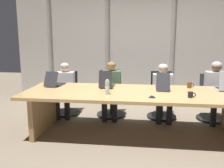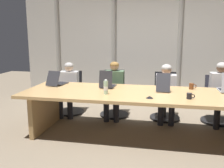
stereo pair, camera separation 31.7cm
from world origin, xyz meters
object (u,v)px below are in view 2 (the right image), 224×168
object	(u,v)px
office_chair_left_end	(70,97)
coffee_mug_far	(190,96)
office_chair_center	(165,101)
person_right_mid	(221,90)
laptop_center	(163,87)
office_chair_left_mid	(114,99)
person_left_mid	(114,87)
person_left_end	(68,86)
laptop_left_mid	(108,84)
person_center	(166,89)
coffee_mug_near	(192,86)
conference_mic_middle	(150,97)
laptop_left_end	(57,82)
office_chair_right_mid	(217,105)
water_bottle_primary	(106,88)

from	to	relation	value
office_chair_left_end	coffee_mug_far	bearing A→B (deg)	56.74
office_chair_center	person_right_mid	world-z (taller)	person_right_mid
laptop_center	office_chair_left_mid	xyz separation A→B (m)	(-1.01, 0.78, -0.47)
coffee_mug_far	office_chair_left_end	bearing A→B (deg)	150.94
laptop_center	person_left_mid	world-z (taller)	person_left_mid
person_left_end	coffee_mug_far	size ratio (longest dim) A/B	9.11
laptop_left_mid	coffee_mug_far	bearing A→B (deg)	-109.74
laptop_left_mid	laptop_center	xyz separation A→B (m)	(0.99, -0.02, -0.00)
person_center	coffee_mug_far	xyz separation A→B (m)	(0.33, -1.16, 0.16)
laptop_center	person_right_mid	distance (m)	1.25
office_chair_center	person_center	bearing A→B (deg)	-2.03
coffee_mug_near	conference_mic_middle	world-z (taller)	coffee_mug_near
coffee_mug_far	person_left_mid	bearing A→B (deg)	139.78
coffee_mug_far	office_chair_center	bearing A→B (deg)	104.36
person_right_mid	conference_mic_middle	distance (m)	1.78
laptop_center	coffee_mug_near	bearing A→B (deg)	-71.25
office_chair_left_mid	office_chair_center	distance (m)	1.06
coffee_mug_near	office_chair_center	bearing A→B (deg)	125.14
laptop_left_end	person_left_end	world-z (taller)	person_left_end
office_chair_center	office_chair_right_mid	xyz separation A→B (m)	(1.00, -0.00, -0.01)
office_chair_left_mid	person_right_mid	bearing A→B (deg)	76.28
laptop_left_end	person_right_mid	xyz separation A→B (m)	(3.04, 0.56, -0.14)
laptop_left_mid	person_left_end	xyz separation A→B (m)	(-0.98, 0.59, -0.19)
person_right_mid	coffee_mug_far	bearing A→B (deg)	-31.16
office_chair_right_mid	laptop_center	bearing A→B (deg)	-56.49
coffee_mug_near	conference_mic_middle	distance (m)	1.03
office_chair_left_end	person_left_end	distance (m)	0.33
office_chair_left_end	person_left_end	world-z (taller)	person_left_end
office_chair_left_mid	person_left_end	bearing A→B (deg)	-89.83
conference_mic_middle	person_left_mid	bearing A→B (deg)	122.63
office_chair_center	coffee_mug_near	distance (m)	0.89
laptop_left_mid	person_right_mid	xyz separation A→B (m)	(2.06, 0.60, -0.15)
coffee_mug_far	office_chair_right_mid	bearing A→B (deg)	63.43
person_left_end	water_bottle_primary	world-z (taller)	person_left_end
person_left_end	coffee_mug_far	distance (m)	2.63
laptop_left_end	conference_mic_middle	bearing A→B (deg)	-103.24
laptop_center	office_chair_left_end	world-z (taller)	laptop_center
person_left_end	coffee_mug_far	world-z (taller)	person_left_end
laptop_center	person_center	size ratio (longest dim) A/B	0.44
laptop_center	coffee_mug_far	size ratio (longest dim) A/B	4.01
person_right_mid	office_chair_right_mid	bearing A→B (deg)	-172.70
laptop_left_end	office_chair_left_mid	distance (m)	1.28
office_chair_left_end	coffee_mug_far	distance (m)	2.76
laptop_left_end	coffee_mug_far	size ratio (longest dim) A/B	3.82
coffee_mug_near	coffee_mug_far	size ratio (longest dim) A/B	1.04
office_chair_left_mid	person_center	world-z (taller)	person_center
person_right_mid	coffee_mug_far	world-z (taller)	person_right_mid
laptop_left_mid	water_bottle_primary	world-z (taller)	laptop_left_mid
person_left_end	office_chair_left_end	bearing A→B (deg)	-177.54
laptop_left_end	person_left_mid	size ratio (longest dim) A/B	0.41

